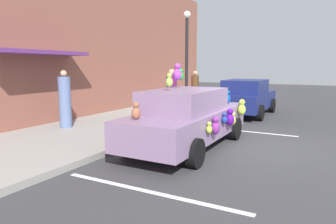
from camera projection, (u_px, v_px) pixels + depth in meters
ground_plane at (259, 147)px, 8.20m from camera, size 60.00×60.00×0.00m
sidewalk at (110, 127)px, 10.55m from camera, size 24.00×4.00×0.15m
storefront_building at (60, 36)px, 11.09m from camera, size 24.00×1.25×6.40m
parking_stripe_front at (240, 131)px, 10.24m from camera, size 0.12×3.60×0.01m
parking_stripe_rear at (149, 192)px, 5.28m from camera, size 0.12×3.60×0.01m
plush_covered_car at (188, 118)px, 8.03m from camera, size 4.68×2.01×2.20m
parked_sedan_behind at (246, 97)px, 13.45m from camera, size 4.08×1.98×1.54m
teddy_bear_on_sidewalk at (174, 111)px, 11.32m from camera, size 0.37×0.31×0.72m
street_lamp_post at (187, 53)px, 11.99m from camera, size 0.28×0.28×4.06m
pedestrian_near_shopfront at (172, 96)px, 11.79m from camera, size 0.39×0.39×1.86m
pedestrian_walking_past at (65, 101)px, 9.94m from camera, size 0.39×0.39×1.85m
pedestrian_by_lamp at (195, 92)px, 13.79m from camera, size 0.34×0.34×1.77m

